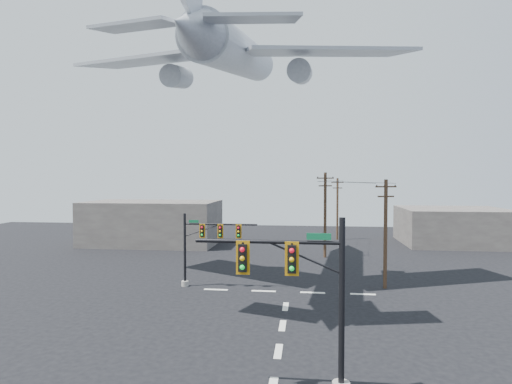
# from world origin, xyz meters

# --- Properties ---
(ground) EXTENTS (120.00, 120.00, 0.00)m
(ground) POSITION_xyz_m (0.00, 0.00, 0.00)
(ground) COLOR black
(ground) RESTS_ON ground
(lane_markings) EXTENTS (14.00, 21.20, 0.01)m
(lane_markings) POSITION_xyz_m (0.00, 5.33, 0.01)
(lane_markings) COLOR silver
(lane_markings) RESTS_ON ground
(signal_mast_near) EXTENTS (6.76, 0.84, 7.68)m
(signal_mast_near) POSITION_xyz_m (1.63, -4.32, 4.09)
(signal_mast_near) COLOR #9A958C
(signal_mast_near) RESTS_ON ground
(signal_mast_far) EXTENTS (6.58, 0.69, 6.29)m
(signal_mast_far) POSITION_xyz_m (-7.29, 12.77, 3.57)
(signal_mast_far) COLOR #9A958C
(signal_mast_far) RESTS_ON ground
(utility_pole_a) EXTENTS (1.80, 0.61, 9.20)m
(utility_pole_a) POSITION_xyz_m (8.10, 14.14, 4.81)
(utility_pole_a) COLOR #4A351F
(utility_pole_a) RESTS_ON ground
(utility_pole_b) EXTENTS (2.00, 0.49, 9.94)m
(utility_pole_b) POSITION_xyz_m (3.65, 27.62, 5.20)
(utility_pole_b) COLOR #4A351F
(utility_pole_b) RESTS_ON ground
(utility_pole_c) EXTENTS (1.86, 0.57, 9.23)m
(utility_pole_c) POSITION_xyz_m (6.09, 42.13, 4.83)
(utility_pole_c) COLOR #4A351F
(utility_pole_c) RESTS_ON ground
(power_lines) EXTENTS (6.18, 27.99, 0.04)m
(power_lines) POSITION_xyz_m (5.36, 28.00, 8.88)
(power_lines) COLOR black
(airliner) EXTENTS (32.02, 33.61, 9.03)m
(airliner) POSITION_xyz_m (-4.85, 16.32, 20.55)
(airliner) COLOR #B6BCC3
(building_left) EXTENTS (18.00, 10.00, 6.00)m
(building_left) POSITION_xyz_m (-20.00, 35.00, 3.00)
(building_left) COLOR slate
(building_left) RESTS_ON ground
(building_right) EXTENTS (14.00, 12.00, 5.00)m
(building_right) POSITION_xyz_m (22.00, 40.00, 2.50)
(building_right) COLOR slate
(building_right) RESTS_ON ground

